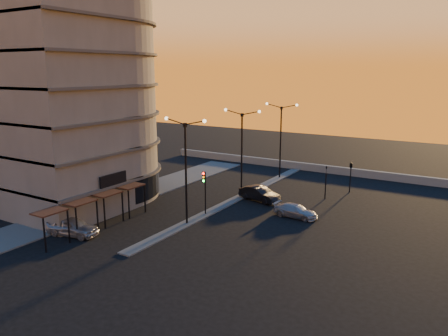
% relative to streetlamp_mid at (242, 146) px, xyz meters
% --- Properties ---
extents(ground, '(120.00, 120.00, 0.00)m').
position_rel_streetlamp_mid_xyz_m(ground, '(0.00, -10.00, -5.59)').
color(ground, black).
rests_on(ground, ground).
extents(sidewalk_west, '(5.00, 40.00, 0.12)m').
position_rel_streetlamp_mid_xyz_m(sidewalk_west, '(-10.50, -6.00, -5.53)').
color(sidewalk_west, '#51514E').
rests_on(sidewalk_west, ground).
extents(median, '(1.20, 36.00, 0.12)m').
position_rel_streetlamp_mid_xyz_m(median, '(0.00, 0.00, -5.53)').
color(median, '#51514E').
rests_on(median, ground).
extents(parapet, '(44.00, 0.50, 1.00)m').
position_rel_streetlamp_mid_xyz_m(parapet, '(2.00, 16.00, -5.09)').
color(parapet, gray).
rests_on(parapet, ground).
extents(building, '(14.35, 17.08, 25.00)m').
position_rel_streetlamp_mid_xyz_m(building, '(-14.00, -9.97, 6.32)').
color(building, '#67635B').
rests_on(building, ground).
extents(streetlamp_near, '(4.32, 0.32, 9.51)m').
position_rel_streetlamp_mid_xyz_m(streetlamp_near, '(0.00, -10.00, 0.00)').
color(streetlamp_near, black).
rests_on(streetlamp_near, ground).
extents(streetlamp_mid, '(4.32, 0.32, 9.51)m').
position_rel_streetlamp_mid_xyz_m(streetlamp_mid, '(0.00, 0.00, 0.00)').
color(streetlamp_mid, black).
rests_on(streetlamp_mid, ground).
extents(streetlamp_far, '(4.32, 0.32, 9.51)m').
position_rel_streetlamp_mid_xyz_m(streetlamp_far, '(0.00, 10.00, 0.00)').
color(streetlamp_far, black).
rests_on(streetlamp_far, ground).
extents(traffic_light_main, '(0.28, 0.44, 4.25)m').
position_rel_streetlamp_mid_xyz_m(traffic_light_main, '(0.00, -7.13, -2.70)').
color(traffic_light_main, black).
rests_on(traffic_light_main, ground).
extents(signal_east_a, '(0.13, 0.16, 3.60)m').
position_rel_streetlamp_mid_xyz_m(signal_east_a, '(8.00, 4.00, -3.66)').
color(signal_east_a, black).
rests_on(signal_east_a, ground).
extents(signal_east_b, '(0.42, 1.99, 3.60)m').
position_rel_streetlamp_mid_xyz_m(signal_east_b, '(9.50, 8.00, -2.49)').
color(signal_east_b, black).
rests_on(signal_east_b, ground).
extents(car_hatchback, '(4.75, 2.62, 1.53)m').
position_rel_streetlamp_mid_xyz_m(car_hatchback, '(-6.50, -17.15, -4.83)').
color(car_hatchback, '#A3A4AA').
rests_on(car_hatchback, ground).
extents(car_sedan, '(4.90, 2.70, 1.53)m').
position_rel_streetlamp_mid_xyz_m(car_sedan, '(2.30, -0.22, -4.83)').
color(car_sedan, black).
rests_on(car_sedan, ground).
extents(car_wagon, '(4.25, 1.90, 1.21)m').
position_rel_streetlamp_mid_xyz_m(car_wagon, '(7.55, -3.14, -4.99)').
color(car_wagon, '#A1A3A9').
rests_on(car_wagon, ground).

